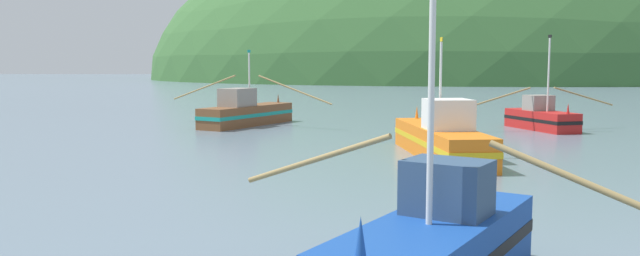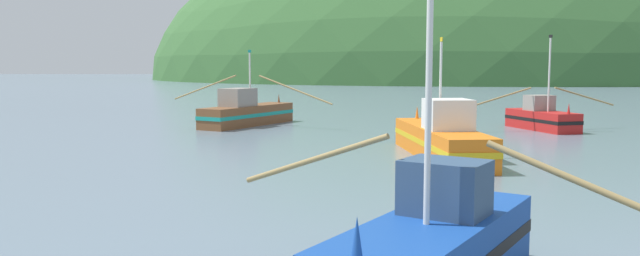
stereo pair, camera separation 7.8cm
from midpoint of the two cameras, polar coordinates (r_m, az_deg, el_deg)
hill_mid_right at (r=259.93m, az=2.33°, el=4.87°), size 107.02×85.62×107.83m
hill_far_left at (r=213.18m, az=13.41°, el=4.50°), size 207.90×166.32×105.27m
fishing_boat_brown at (r=45.60m, az=-6.78°, el=1.43°), size 12.71×9.16×5.56m
fishing_boat_orange at (r=30.06m, az=11.24°, el=-0.95°), size 3.52×10.54×5.76m
fishing_boat_blue at (r=12.24m, az=10.73°, el=-11.11°), size 7.96×6.67×8.01m
fishing_boat_red at (r=44.97m, az=19.90°, el=0.90°), size 11.10×6.42×6.46m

